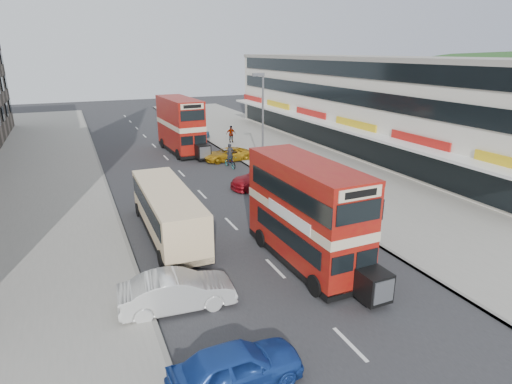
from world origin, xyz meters
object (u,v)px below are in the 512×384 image
car_right_a (263,178)px  pedestrian_near (312,171)px  street_lamp (262,115)px  car_left_front (177,291)px  cyclist (230,160)px  car_right_c (194,134)px  car_right_b (228,155)px  coach (168,210)px  car_left_near (236,366)px  pedestrian_far (231,134)px  bus_main (307,213)px  bus_second (180,125)px

car_right_a → pedestrian_near: pedestrian_near is taller
street_lamp → car_left_front: street_lamp is taller
car_right_a → pedestrian_near: bearing=74.4°
cyclist → street_lamp: bearing=-52.6°
street_lamp → cyclist: size_ratio=3.79×
car_left_front → car_right_c: 34.46m
car_right_b → coach: bearing=-30.0°
coach → pedestrian_near: size_ratio=5.05×
car_left_near → pedestrian_far: 36.09m
coach → car_left_front: bearing=-99.5°
car_right_a → cyclist: 6.33m
car_left_front → car_right_a: (9.74, 13.15, -0.01)m
car_left_near → pedestrian_near: 21.50m
car_left_near → pedestrian_far: (12.41, 33.89, 0.36)m
bus_main → cyclist: 18.40m
car_right_a → cyclist: size_ratio=2.38×
car_left_near → cyclist: (8.79, 24.33, -0.00)m
cyclist → bus_second: bearing=100.2°
car_left_near → street_lamp: bearing=-27.8°
bus_main → bus_second: bearing=-92.2°
coach → bus_main: bearing=-47.4°
pedestrian_far → coach: bearing=-113.7°
bus_main → car_left_near: size_ratio=2.10×
coach → car_left_near: (-0.62, -12.13, -0.75)m
street_lamp → car_left_front: size_ratio=1.77×
bus_main → street_lamp: bearing=-108.4°
car_right_b → car_left_front: bearing=-23.7°
car_left_front → pedestrian_far: (13.06, 29.03, 0.32)m
street_lamp → pedestrian_far: street_lamp is taller
car_right_b → car_left_near: bearing=-18.4°
car_right_b → car_right_c: car_right_b is taller
bus_main → pedestrian_near: 13.05m
bus_second → cyclist: size_ratio=4.44×
car_right_b → car_right_c: (-0.05, 11.16, -0.02)m
car_left_front → car_right_b: bearing=-20.2°
bus_second → cyclist: bearing=104.4°
bus_main → cyclist: bus_main is taller
street_lamp → bus_second: 11.01m
street_lamp → car_right_b: 6.29m
car_right_c → cyclist: bearing=-7.7°
car_right_b → car_right_c: size_ratio=1.28×
car_right_a → bus_second: bearing=-172.9°
street_lamp → bus_main: 16.86m
car_right_b → pedestrian_near: (3.49, -9.48, 0.46)m
bus_main → bus_second: 25.82m
street_lamp → car_left_front: bearing=-123.6°
street_lamp → pedestrian_near: 6.54m
pedestrian_far → bus_second: bearing=-158.3°
car_left_near → car_right_b: car_left_near is taller
car_left_near → pedestrian_far: pedestrian_far is taller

